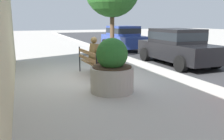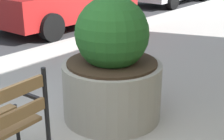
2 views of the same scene
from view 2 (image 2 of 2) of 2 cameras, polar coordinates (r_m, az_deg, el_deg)
name	(u,v)px [view 2 (image 2 of 2)]	position (r m, az deg, el deg)	size (l,w,h in m)	color
concrete_planter	(112,69)	(3.80, 0.00, 0.25)	(1.18, 1.18, 1.47)	gray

